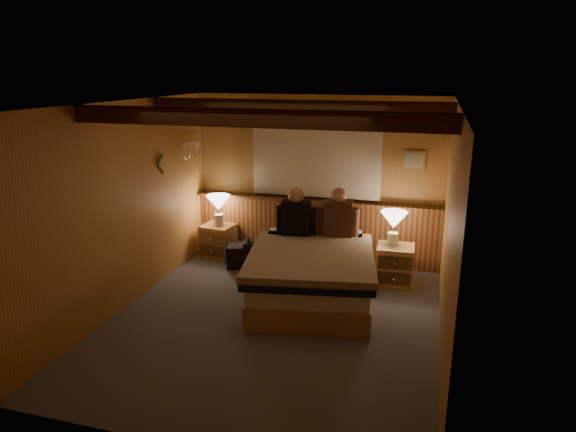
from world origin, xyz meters
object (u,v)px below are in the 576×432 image
at_px(lamp_left, 218,205).
at_px(duffel_bag, 247,255).
at_px(bed, 311,274).
at_px(nightstand_right, 395,265).
at_px(nightstand_left, 218,241).
at_px(person_right, 338,216).
at_px(lamp_right, 394,222).
at_px(person_left, 296,215).

relative_size(lamp_left, duffel_bag, 0.76).
relative_size(bed, nightstand_right, 4.00).
xyz_separation_m(nightstand_left, nightstand_right, (2.65, -0.32, 0.01)).
xyz_separation_m(person_right, duffel_bag, (-1.34, 0.14, -0.73)).
relative_size(nightstand_right, lamp_right, 1.14).
xyz_separation_m(bed, duffel_bag, (-1.16, 0.83, -0.16)).
distance_m(person_right, duffel_bag, 1.53).
height_order(nightstand_right, lamp_left, lamp_left).
xyz_separation_m(nightstand_left, lamp_right, (2.60, -0.30, 0.60)).
bearing_deg(nightstand_right, person_right, -175.21).
bearing_deg(nightstand_right, nightstand_left, 170.71).
xyz_separation_m(bed, person_left, (-0.35, 0.57, 0.56)).
distance_m(person_left, duffel_bag, 1.11).
relative_size(nightstand_right, person_right, 0.79).
relative_size(bed, person_right, 3.15).
bearing_deg(lamp_right, duffel_bag, 179.21).
distance_m(nightstand_left, lamp_right, 2.69).
relative_size(nightstand_right, lamp_left, 1.12).
xyz_separation_m(nightstand_right, person_right, (-0.75, -0.10, 0.64)).
height_order(bed, person_right, person_right).
bearing_deg(duffel_bag, lamp_left, 137.16).
height_order(bed, person_left, person_left).
bearing_deg(bed, lamp_right, 31.94).
xyz_separation_m(lamp_right, duffel_bag, (-2.05, 0.03, -0.67)).
relative_size(lamp_right, duffel_bag, 0.75).
relative_size(nightstand_right, person_left, 0.80).
relative_size(bed, duffel_bag, 3.41).
height_order(bed, nightstand_right, bed).
relative_size(nightstand_left, person_left, 0.75).
bearing_deg(person_right, bed, -111.97).
height_order(bed, nightstand_left, bed).
height_order(person_left, person_right, person_right).
distance_m(nightstand_right, person_left, 1.45).
relative_size(bed, lamp_left, 4.48).
distance_m(lamp_right, person_right, 0.72).
height_order(nightstand_left, person_right, person_right).
distance_m(lamp_left, duffel_bag, 0.87).
height_order(lamp_left, person_left, person_left).
distance_m(bed, lamp_right, 1.30).
xyz_separation_m(bed, nightstand_left, (-1.71, 1.10, -0.09)).
bearing_deg(nightstand_right, lamp_left, 171.02).
bearing_deg(nightstand_right, lamp_right, 155.56).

